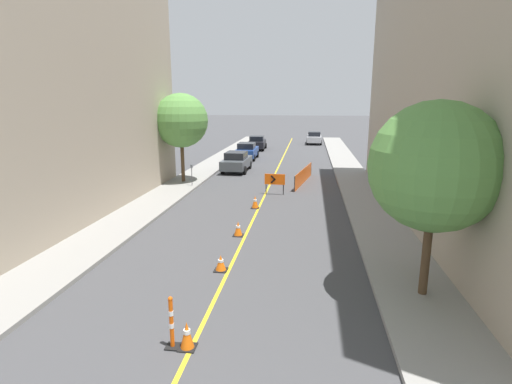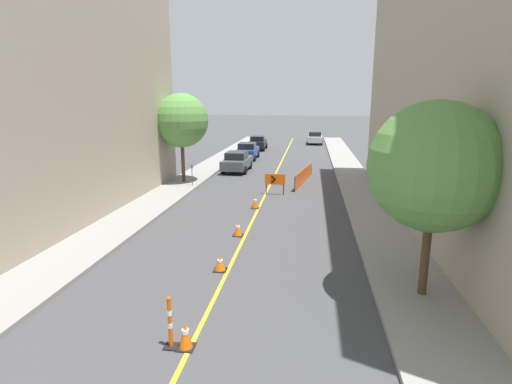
{
  "view_description": "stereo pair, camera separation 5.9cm",
  "coord_description": "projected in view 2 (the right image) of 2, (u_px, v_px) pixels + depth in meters",
  "views": [
    {
      "loc": [
        2.56,
        -1.17,
        5.58
      ],
      "look_at": [
        -0.07,
        18.49,
        1.0
      ],
      "focal_mm": 28.0,
      "sensor_mm": 36.0,
      "label": 1
    },
    {
      "loc": [
        2.61,
        -1.16,
        5.58
      ],
      "look_at": [
        -0.07,
        18.49,
        1.0
      ],
      "focal_mm": 28.0,
      "sensor_mm": 36.0,
      "label": 2
    }
  ],
  "objects": [
    {
      "name": "lane_stripe",
      "position": [
        276.0,
        173.0,
        31.36
      ],
      "size": [
        0.12,
        59.33,
        0.01
      ],
      "color": "gold",
      "rests_on": "ground_plane"
    },
    {
      "name": "building_facade_left",
      "position": [
        24.0,
        69.0,
        17.57
      ],
      "size": [
        6.0,
        21.63,
        13.87
      ],
      "color": "tan",
      "rests_on": "ground_plane"
    },
    {
      "name": "safety_mesh_fence",
      "position": [
        304.0,
        176.0,
        27.43
      ],
      "size": [
        1.07,
        5.92,
        1.0
      ],
      "rotation": [
        0.0,
        0.0,
        1.4
      ],
      "color": "#EF560C",
      "rests_on": "ground_plane"
    },
    {
      "name": "street_tree_right_near",
      "position": [
        434.0,
        167.0,
        10.66
      ],
      "size": [
        3.54,
        3.54,
        5.46
      ],
      "color": "#4C3823",
      "rests_on": "sidewalk_right"
    },
    {
      "name": "arrow_barricade_primary",
      "position": [
        275.0,
        180.0,
        23.92
      ],
      "size": [
        1.23,
        0.13,
        1.27
      ],
      "rotation": [
        0.0,
        0.0,
        -0.06
      ],
      "color": "#EF560C",
      "rests_on": "ground_plane"
    },
    {
      "name": "street_tree_left_near",
      "position": [
        181.0,
        121.0,
        26.43
      ],
      "size": [
        3.58,
        3.58,
        5.9
      ],
      "color": "#4C3823",
      "rests_on": "sidewalk_left"
    },
    {
      "name": "traffic_cone_third",
      "position": [
        220.0,
        263.0,
        13.33
      ],
      "size": [
        0.44,
        0.44,
        0.54
      ],
      "color": "black",
      "rests_on": "ground_plane"
    },
    {
      "name": "parked_car_curb_far",
      "position": [
        258.0,
        143.0,
        45.83
      ],
      "size": [
        1.97,
        4.37,
        1.59
      ],
      "rotation": [
        0.0,
        0.0,
        0.04
      ],
      "color": "black",
      "rests_on": "ground_plane"
    },
    {
      "name": "traffic_cone_second",
      "position": [
        185.0,
        335.0,
        9.13
      ],
      "size": [
        0.4,
        0.4,
        0.67
      ],
      "color": "black",
      "rests_on": "ground_plane"
    },
    {
      "name": "parking_meter_far_curb",
      "position": [
        192.0,
        170.0,
        25.75
      ],
      "size": [
        0.12,
        0.11,
        1.42
      ],
      "color": "#4C4C51",
      "rests_on": "sidewalk_left"
    },
    {
      "name": "parked_car_opposite_side",
      "position": [
        315.0,
        138.0,
        51.78
      ],
      "size": [
        1.94,
        4.32,
        1.59
      ],
      "rotation": [
        0.0,
        0.0,
        -0.01
      ],
      "color": "#B7B7BC",
      "rests_on": "ground_plane"
    },
    {
      "name": "traffic_cone_fourth",
      "position": [
        238.0,
        229.0,
        16.76
      ],
      "size": [
        0.43,
        0.43,
        0.62
      ],
      "color": "black",
      "rests_on": "ground_plane"
    },
    {
      "name": "delineator_post_front",
      "position": [
        170.0,
        325.0,
        9.11
      ],
      "size": [
        0.31,
        0.31,
        1.28
      ],
      "color": "black",
      "rests_on": "ground_plane"
    },
    {
      "name": "parked_car_curb_mid",
      "position": [
        247.0,
        151.0,
        38.41
      ],
      "size": [
        1.94,
        4.32,
        1.59
      ],
      "rotation": [
        0.0,
        0.0,
        0.01
      ],
      "color": "navy",
      "rests_on": "ground_plane"
    },
    {
      "name": "sidewalk_right",
      "position": [
        351.0,
        174.0,
        30.58
      ],
      "size": [
        2.45,
        59.33,
        0.15
      ],
      "color": "gray",
      "rests_on": "ground_plane"
    },
    {
      "name": "sidewalk_left",
      "position": [
        204.0,
        170.0,
        32.11
      ],
      "size": [
        2.45,
        59.33,
        0.15
      ],
      "color": "gray",
      "rests_on": "ground_plane"
    },
    {
      "name": "building_facade_right",
      "position": [
        488.0,
        65.0,
        16.99
      ],
      "size": [
        6.0,
        25.09,
        14.03
      ],
      "color": "tan",
      "rests_on": "ground_plane"
    },
    {
      "name": "traffic_cone_fifth",
      "position": [
        255.0,
        202.0,
        21.03
      ],
      "size": [
        0.43,
        0.43,
        0.67
      ],
      "color": "black",
      "rests_on": "ground_plane"
    },
    {
      "name": "parked_car_curb_near",
      "position": [
        237.0,
        161.0,
        31.81
      ],
      "size": [
        1.95,
        4.36,
        1.59
      ],
      "rotation": [
        0.0,
        0.0,
        -0.03
      ],
      "color": "#474C51",
      "rests_on": "ground_plane"
    }
  ]
}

